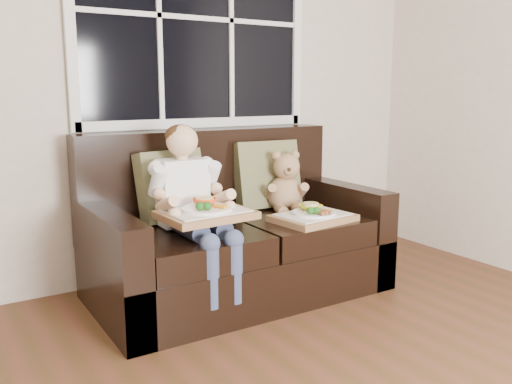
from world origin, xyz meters
TOP-DOWN VIEW (x-y plane):
  - window_back at (0.49, 2.48)m, footprint 1.62×0.04m
  - loveseat at (0.49, 2.02)m, footprint 1.70×0.92m
  - pillow_left at (0.17, 2.17)m, footprint 0.44×0.25m
  - pillow_right at (0.83, 2.17)m, footprint 0.44×0.23m
  - child at (0.16, 1.90)m, footprint 0.39×0.60m
  - teddy_bear at (0.88, 2.03)m, footprint 0.28×0.33m
  - tray_left at (0.17, 1.74)m, footprint 0.48×0.38m
  - tray_right at (0.85, 1.70)m, footprint 0.48×0.39m

SIDE VIEW (x-z plane):
  - loveseat at x=0.49m, z-range -0.17..0.79m
  - tray_right at x=0.85m, z-range 0.43..0.53m
  - tray_left at x=0.17m, z-range 0.52..0.63m
  - teddy_bear at x=0.88m, z-range 0.41..0.81m
  - child at x=0.16m, z-range 0.21..1.09m
  - pillow_left at x=0.17m, z-range 0.44..0.87m
  - pillow_right at x=0.83m, z-range 0.44..0.88m
  - window_back at x=0.49m, z-range 0.96..2.33m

